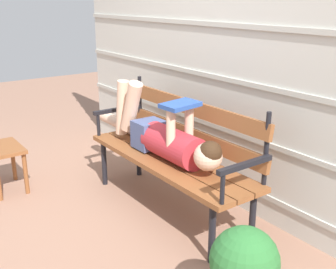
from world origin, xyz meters
TOP-DOWN VIEW (x-y plane):
  - ground_plane at (0.00, 0.00)m, footprint 12.00×12.00m
  - house_siding at (0.00, 0.59)m, footprint 4.13×0.08m
  - park_bench at (-0.00, 0.15)m, footprint 1.59×0.47m
  - reclining_person at (-0.08, 0.08)m, footprint 1.70×0.26m
  - footstool at (-1.09, -0.82)m, footprint 0.43×0.27m

SIDE VIEW (x-z plane):
  - ground_plane at x=0.00m, z-range 0.00..0.00m
  - footstool at x=-1.09m, z-range 0.11..0.50m
  - park_bench at x=0.00m, z-range 0.03..0.94m
  - reclining_person at x=-0.08m, z-range 0.32..0.85m
  - house_siding at x=0.00m, z-range 0.00..2.35m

